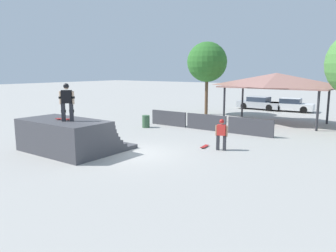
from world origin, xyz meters
name	(u,v)px	position (x,y,z in m)	size (l,w,h in m)	color
ground_plane	(133,154)	(0.00, 0.00, 0.00)	(160.00, 160.00, 0.00)	#A3A09B
quarter_pipe_ramp	(69,137)	(-2.92, -1.46, 0.72)	(4.61, 3.92, 1.59)	#424247
skater_on_deck	(67,100)	(-2.40, -1.85, 2.61)	(0.68, 0.61, 1.77)	#2D2D33
skateboard_on_deck	(64,119)	(-2.86, -1.73, 1.65)	(0.83, 0.45, 0.09)	red
bystander_walking	(221,132)	(3.08, 3.10, 0.93)	(0.62, 0.30, 1.58)	#2D2D33
skateboard_on_ground	(204,146)	(2.12, 3.13, 0.06)	(0.32, 0.82, 0.09)	silver
barrier_fence	(206,122)	(-0.27, 7.54, 0.53)	(9.05, 0.12, 1.05)	#3D3D42
pavilion_shelter	(276,81)	(2.43, 13.24, 3.18)	(7.89, 4.10, 3.75)	#2D2D33
tree_beside_pavilion	(207,62)	(-4.06, 14.30, 4.63)	(3.49, 3.49, 6.39)	brown
trash_bin	(146,121)	(-4.15, 5.95, 0.42)	(0.52, 0.52, 0.85)	#385B3D
parked_car_silver	(259,103)	(-1.61, 20.90, 0.60)	(4.49, 1.98, 1.27)	#A8AAAF
parked_car_white	(291,105)	(1.52, 20.98, 0.60)	(4.14, 2.06, 1.27)	silver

